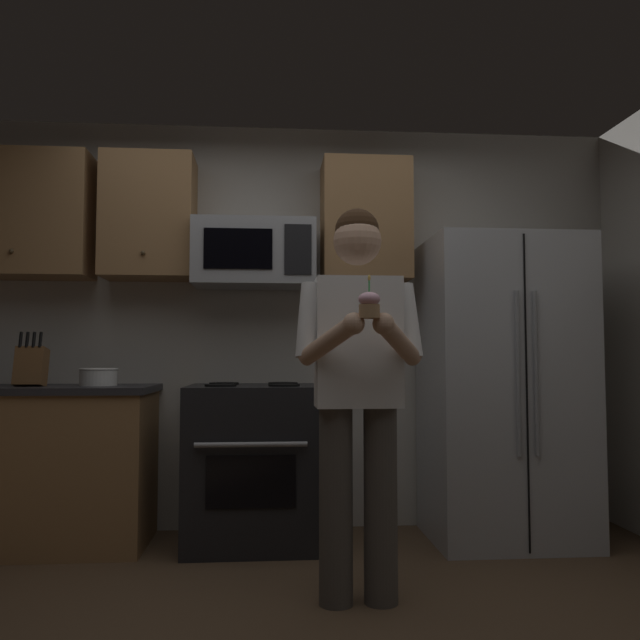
{
  "coord_description": "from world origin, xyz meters",
  "views": [
    {
      "loc": [
        -0.06,
        -2.48,
        1.07
      ],
      "look_at": [
        0.17,
        0.4,
        1.25
      ],
      "focal_mm": 36.17,
      "sensor_mm": 36.0,
      "label": 1
    }
  ],
  "objects": [
    {
      "name": "wall_back",
      "position": [
        0.0,
        1.75,
        1.3
      ],
      "size": [
        4.4,
        0.1,
        2.6
      ],
      "primitive_type": "cube",
      "color": "beige",
      "rests_on": "ground"
    },
    {
      "name": "oven_range",
      "position": [
        -0.15,
        1.36,
        0.46
      ],
      "size": [
        0.76,
        0.7,
        0.93
      ],
      "color": "black",
      "rests_on": "ground"
    },
    {
      "name": "microwave",
      "position": [
        -0.15,
        1.48,
        1.72
      ],
      "size": [
        0.74,
        0.41,
        0.4
      ],
      "color": "#9EA0A5"
    },
    {
      "name": "refrigerator",
      "position": [
        1.35,
        1.32,
        0.9
      ],
      "size": [
        0.9,
        0.75,
        1.8
      ],
      "color": "#B7BABF",
      "rests_on": "ground"
    },
    {
      "name": "cabinet_row_upper",
      "position": [
        -0.72,
        1.53,
        1.95
      ],
      "size": [
        2.78,
        0.36,
        0.76
      ],
      "color": "#9E7247"
    },
    {
      "name": "counter_left",
      "position": [
        -1.45,
        1.38,
        0.46
      ],
      "size": [
        1.44,
        0.66,
        0.92
      ],
      "color": "#9E7247",
      "rests_on": "ground"
    },
    {
      "name": "knife_block",
      "position": [
        -1.41,
        1.33,
        1.03
      ],
      "size": [
        0.16,
        0.15,
        0.32
      ],
      "color": "brown",
      "rests_on": "counter_left"
    },
    {
      "name": "bowl_large_white",
      "position": [
        -1.05,
        1.39,
        0.97
      ],
      "size": [
        0.22,
        0.22,
        0.1
      ],
      "color": "white",
      "rests_on": "counter_left"
    },
    {
      "name": "person",
      "position": [
        0.34,
        0.39,
        1.0
      ],
      "size": [
        0.6,
        0.48,
        1.76
      ],
      "color": "#4C4742",
      "rests_on": "ground"
    },
    {
      "name": "cupcake",
      "position": [
        0.34,
        0.06,
        1.29
      ],
      "size": [
        0.09,
        0.09,
        0.17
      ],
      "color": "#A87F56"
    }
  ]
}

